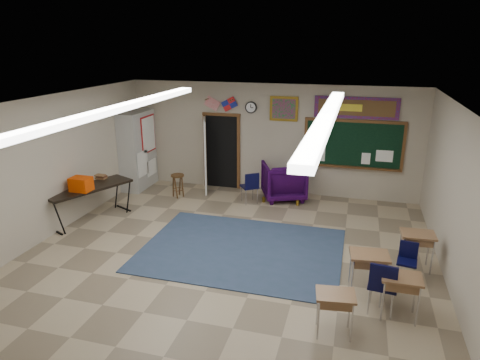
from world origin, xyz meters
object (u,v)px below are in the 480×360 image
(student_desk_front_left, at_px, (368,272))
(wooden_stool, at_px, (178,185))
(folding_table, at_px, (90,202))
(student_desk_front_right, at_px, (416,249))
(wingback_armchair, at_px, (284,181))

(student_desk_front_left, xyz_separation_m, wooden_stool, (-4.94, 3.53, -0.10))
(student_desk_front_left, height_order, folding_table, folding_table)
(wooden_stool, bearing_deg, folding_table, -123.39)
(folding_table, height_order, wooden_stool, folding_table)
(student_desk_front_right, bearing_deg, folding_table, 173.83)
(wingback_armchair, relative_size, wooden_stool, 1.73)
(student_desk_front_right, relative_size, folding_table, 0.34)
(wingback_armchair, bearing_deg, student_desk_front_left, 94.98)
(student_desk_front_right, height_order, folding_table, folding_table)
(student_desk_front_left, bearing_deg, wingback_armchair, 110.85)
(student_desk_front_left, distance_m, folding_table, 6.46)
(student_desk_front_right, bearing_deg, wooden_stool, 154.24)
(folding_table, distance_m, wooden_stool, 2.45)
(folding_table, bearing_deg, wingback_armchair, 57.64)
(student_desk_front_left, bearing_deg, folding_table, 160.30)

